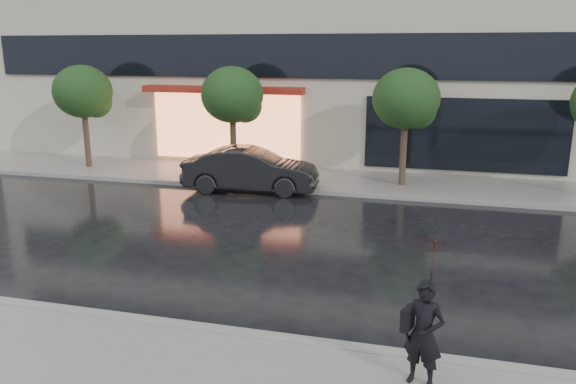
% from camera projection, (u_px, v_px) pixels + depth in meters
% --- Properties ---
extents(ground, '(120.00, 120.00, 0.00)m').
position_uv_depth(ground, '(202.00, 305.00, 10.34)').
color(ground, black).
rests_on(ground, ground).
extents(sidewalk_far, '(60.00, 3.50, 0.12)m').
position_uv_depth(sidewalk_far, '(316.00, 179.00, 19.93)').
color(sidewalk_far, slate).
rests_on(sidewalk_far, ground).
extents(curb_near, '(60.00, 0.25, 0.14)m').
position_uv_depth(curb_near, '(178.00, 327.00, 9.39)').
color(curb_near, gray).
rests_on(curb_near, ground).
extents(curb_far, '(60.00, 0.25, 0.14)m').
position_uv_depth(curb_far, '(305.00, 191.00, 18.29)').
color(curb_far, gray).
rests_on(curb_far, ground).
extents(tree_far_west, '(2.20, 2.20, 3.99)m').
position_uv_depth(tree_far_west, '(85.00, 94.00, 21.20)').
color(tree_far_west, '#33261C').
rests_on(tree_far_west, ground).
extents(tree_mid_west, '(2.20, 2.20, 3.99)m').
position_uv_depth(tree_mid_west, '(234.00, 97.00, 19.73)').
color(tree_mid_west, '#33261C').
rests_on(tree_mid_west, ground).
extents(tree_mid_east, '(2.20, 2.20, 3.99)m').
position_uv_depth(tree_mid_east, '(408.00, 101.00, 18.26)').
color(tree_mid_east, '#33261C').
rests_on(tree_mid_east, ground).
extents(parked_car, '(4.49, 1.91, 1.44)m').
position_uv_depth(parked_car, '(251.00, 170.00, 18.38)').
color(parked_car, black).
rests_on(parked_car, ground).
extents(pedestrian_with_umbrella, '(1.06, 1.07, 2.11)m').
position_uv_depth(pedestrian_with_umbrella, '(429.00, 292.00, 7.35)').
color(pedestrian_with_umbrella, black).
rests_on(pedestrian_with_umbrella, sidewalk_near).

